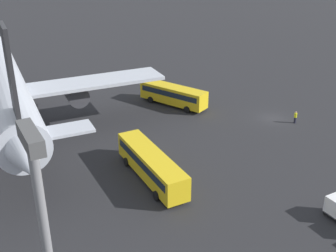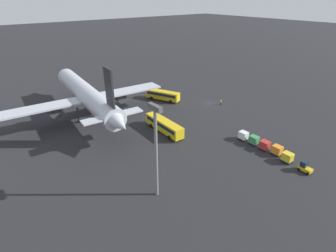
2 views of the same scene
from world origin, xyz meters
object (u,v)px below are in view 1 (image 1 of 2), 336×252
shuttle_bus_far (151,164)px  worker_person (295,117)px  shuttle_bus_near (173,94)px  airplane (4,87)px

shuttle_bus_far → worker_person: 24.49m
shuttle_bus_near → worker_person: shuttle_bus_near is taller
shuttle_bus_near → shuttle_bus_far: 21.57m
airplane → worker_person: airplane is taller
airplane → shuttle_bus_near: 24.29m
worker_person → shuttle_bus_far: bearing=97.8°
airplane → worker_person: 39.15m
airplane → shuttle_bus_near: size_ratio=4.38×
shuttle_bus_near → worker_person: (-14.13, -11.57, -0.94)m
shuttle_bus_near → worker_person: 18.29m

